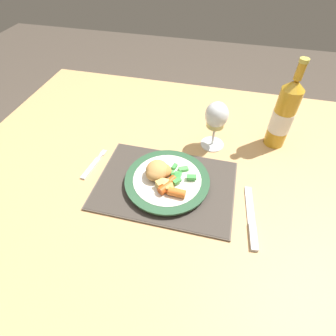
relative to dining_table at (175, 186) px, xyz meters
The scene contains 12 objects.
ground_plane 0.66m from the dining_table, ahead, with size 6.00×6.00×0.00m, color #4C4238.
dining_table is the anchor object (origin of this frame).
placemat 0.11m from the dining_table, 101.25° to the right, with size 0.38×0.26×0.01m.
dinner_plate 0.12m from the dining_table, 98.52° to the right, with size 0.23×0.23×0.02m.
breaded_croquettes 0.15m from the dining_table, 120.31° to the right, with size 0.08×0.08×0.04m.
green_beans_pile 0.13m from the dining_table, 69.63° to the right, with size 0.09×0.08×0.02m.
glazed_carrots 0.16m from the dining_table, 84.52° to the right, with size 0.07×0.07×0.02m.
fork 0.26m from the dining_table, 167.80° to the right, with size 0.03×0.13×0.01m.
table_knife 0.27m from the dining_table, 31.96° to the right, with size 0.04×0.19×0.01m.
wine_glass 0.25m from the dining_table, 55.25° to the left, with size 0.07×0.07×0.16m.
bottle 0.39m from the dining_table, 33.51° to the left, with size 0.06×0.06×0.28m.
roast_potatoes 0.16m from the dining_table, 94.29° to the right, with size 0.05×0.03×0.02m.
Camera 1 is at (0.10, -0.52, 1.30)m, focal length 28.00 mm.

